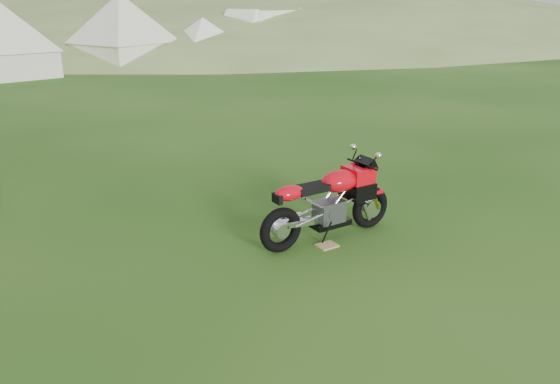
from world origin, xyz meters
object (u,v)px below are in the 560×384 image
plywood_board (327,245)px  tent_mid (123,32)px  tent_right (203,37)px  sport_motorcycle (328,197)px  caravan (266,32)px

plywood_board → tent_mid: (3.36, 19.60, 1.42)m
tent_right → tent_mid: bearing=165.0°
sport_motorcycle → plywood_board: size_ratio=7.55×
sport_motorcycle → plywood_board: 0.59m
tent_right → caravan: size_ratio=0.53×
caravan → tent_right: bearing=178.2°
sport_motorcycle → tent_mid: bearing=80.1°
plywood_board → caravan: (11.27, 20.87, 1.12)m
tent_right → caravan: 4.71m
sport_motorcycle → plywood_board: (-0.14, -0.19, -0.54)m
tent_mid → caravan: (7.91, 1.27, -0.31)m
plywood_board → caravan: size_ratio=0.05×
sport_motorcycle → tent_right: size_ratio=0.72×
sport_motorcycle → tent_mid: 19.70m
tent_mid → caravan: size_ratio=0.69×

